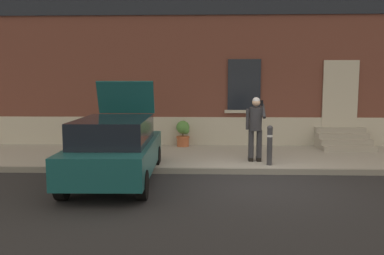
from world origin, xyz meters
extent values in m
plane|color=#232326|center=(0.00, 0.00, 0.00)|extent=(80.00, 80.00, 0.00)
cube|color=#99968E|center=(0.00, 2.80, 0.07)|extent=(24.00, 3.60, 0.15)
cube|color=gray|center=(0.00, 0.94, 0.07)|extent=(24.00, 0.12, 0.15)
cube|color=brown|center=(0.00, 5.30, 3.75)|extent=(24.00, 1.40, 7.50)
cube|color=#BCB7A8|center=(0.00, 4.58, 0.55)|extent=(24.00, 0.08, 1.10)
cube|color=#1E472D|center=(3.42, 4.57, 1.84)|extent=(1.00, 0.08, 2.10)
cube|color=#BCB7A8|center=(3.42, 4.55, 1.89)|extent=(1.16, 0.06, 2.24)
cube|color=black|center=(0.22, 4.57, 2.20)|extent=(1.10, 0.06, 1.70)
cube|color=#BCB7A8|center=(0.22, 4.54, 1.30)|extent=(1.30, 0.12, 0.10)
cube|color=#9E998E|center=(3.42, 3.48, 0.23)|extent=(1.64, 0.32, 0.16)
cube|color=#9E998E|center=(3.42, 3.80, 0.31)|extent=(1.64, 0.32, 0.32)
cube|color=#9E998E|center=(3.42, 4.12, 0.39)|extent=(1.64, 0.32, 0.48)
cube|color=#9E998E|center=(3.42, 4.44, 0.47)|extent=(1.64, 0.32, 0.64)
cube|color=#165156|center=(-3.14, 0.07, 0.62)|extent=(1.86, 4.05, 0.64)
cube|color=black|center=(-3.14, -0.08, 1.22)|extent=(1.60, 2.44, 0.56)
cube|color=black|center=(-3.20, 2.08, 0.40)|extent=(1.66, 0.14, 0.20)
cube|color=yellow|center=(-3.20, 2.08, 0.58)|extent=(0.52, 0.03, 0.12)
cube|color=#B21414|center=(-3.95, 2.06, 0.84)|extent=(0.16, 0.04, 0.18)
cube|color=#B21414|center=(-2.44, 2.10, 0.84)|extent=(0.16, 0.04, 0.18)
cube|color=#165156|center=(-3.18, 1.52, 1.90)|extent=(1.50, 0.40, 0.87)
cylinder|color=black|center=(-3.90, -1.35, 0.30)|extent=(0.22, 0.61, 0.60)
cylinder|color=black|center=(-2.31, -1.31, 0.30)|extent=(0.22, 0.61, 0.60)
cylinder|color=black|center=(-3.97, 1.45, 0.30)|extent=(0.22, 0.61, 0.60)
cylinder|color=black|center=(-2.39, 1.49, 0.30)|extent=(0.22, 0.61, 0.60)
cylinder|color=#333338|center=(0.60, 1.35, 0.62)|extent=(0.14, 0.14, 0.95)
sphere|color=#333338|center=(0.60, 1.35, 1.12)|extent=(0.15, 0.15, 0.15)
cylinder|color=silver|center=(0.60, 1.35, 0.92)|extent=(0.15, 0.15, 0.06)
cylinder|color=#333338|center=(-3.31, 1.35, 0.62)|extent=(0.14, 0.14, 0.95)
sphere|color=#333338|center=(-3.31, 1.35, 1.12)|extent=(0.15, 0.15, 0.15)
cylinder|color=silver|center=(-3.31, 1.35, 0.92)|extent=(0.15, 0.15, 0.06)
cylinder|color=#2D2D33|center=(0.17, 1.83, 0.60)|extent=(0.15, 0.15, 0.82)
cube|color=black|center=(0.17, 1.89, 0.20)|extent=(0.12, 0.28, 0.10)
cylinder|color=#2D2D33|center=(0.39, 1.83, 0.60)|extent=(0.15, 0.15, 0.82)
cube|color=black|center=(0.39, 1.89, 0.20)|extent=(0.12, 0.28, 0.10)
cylinder|color=#2D2D33|center=(0.28, 1.81, 1.32)|extent=(0.34, 0.39, 0.64)
sphere|color=tan|center=(0.28, 1.77, 1.77)|extent=(0.22, 0.22, 0.22)
sphere|color=silver|center=(0.28, 1.77, 1.80)|extent=(0.21, 0.21, 0.21)
cylinder|color=#2D2D33|center=(0.06, 1.79, 1.31)|extent=(0.09, 0.13, 0.57)
cylinder|color=#2D2D33|center=(0.48, 1.79, 1.53)|extent=(0.09, 0.44, 0.39)
cube|color=black|center=(0.43, 1.75, 1.75)|extent=(0.07, 0.02, 0.15)
cylinder|color=#606B38|center=(-3.98, 3.87, 0.32)|extent=(0.40, 0.40, 0.34)
cylinder|color=#606B38|center=(-3.98, 3.87, 0.46)|extent=(0.44, 0.44, 0.05)
cylinder|color=#47331E|center=(-3.98, 3.87, 0.61)|extent=(0.04, 0.04, 0.24)
sphere|color=#387F33|center=(-3.98, 3.87, 0.79)|extent=(0.44, 0.44, 0.44)
sphere|color=#387F33|center=(-3.88, 3.82, 0.69)|extent=(0.24, 0.24, 0.24)
cylinder|color=#B25B38|center=(-1.83, 4.23, 0.32)|extent=(0.40, 0.40, 0.34)
cylinder|color=#B25B38|center=(-1.83, 4.23, 0.46)|extent=(0.44, 0.44, 0.05)
cylinder|color=#47331E|center=(-1.83, 4.23, 0.61)|extent=(0.04, 0.04, 0.24)
sphere|color=#4C843D|center=(-1.83, 4.23, 0.79)|extent=(0.44, 0.44, 0.44)
sphere|color=#4C843D|center=(-1.73, 4.18, 0.69)|extent=(0.24, 0.24, 0.24)
camera|label=1|loc=(-1.06, -8.96, 2.36)|focal=37.36mm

